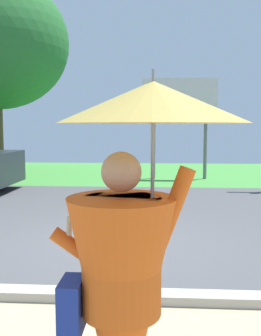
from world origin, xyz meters
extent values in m
cube|color=#4C4C4F|center=(0.00, 2.00, -0.05)|extent=(40.00, 8.00, 0.10)
cube|color=#46933D|center=(0.00, 10.00, -0.05)|extent=(40.00, 8.00, 0.10)
cube|color=#B2AD9E|center=(0.00, -2.00, 0.05)|extent=(40.00, 0.24, 0.10)
cone|color=#E55B19|center=(0.55, -3.92, 0.73)|extent=(0.60, 0.60, 1.45)
cylinder|color=#E55B19|center=(0.55, -3.92, 1.12)|extent=(0.44, 0.44, 0.65)
sphere|color=tan|center=(0.55, -3.92, 1.59)|extent=(0.22, 0.22, 0.22)
cylinder|color=#E55B19|center=(0.83, -3.92, 1.40)|extent=(0.24, 0.09, 0.45)
cylinder|color=#E55B19|center=(0.29, -3.90, 1.16)|extent=(0.29, 0.08, 0.24)
cylinder|color=gray|center=(0.72, -3.92, 1.62)|extent=(0.02, 0.02, 0.75)
cone|color=gold|center=(0.72, -3.92, 1.96)|extent=(1.02, 1.02, 0.22)
cylinder|color=gray|center=(0.72, -3.92, 2.08)|extent=(0.02, 0.02, 0.10)
cube|color=beige|center=(0.25, -3.87, 1.25)|extent=(0.02, 0.11, 0.16)
cube|color=navy|center=(0.28, -3.97, 0.85)|extent=(0.12, 0.24, 0.30)
cylinder|color=slate|center=(0.63, 8.07, 1.10)|extent=(0.12, 0.12, 2.20)
cylinder|color=slate|center=(2.43, 8.07, 1.10)|extent=(0.12, 0.12, 2.20)
cube|color=silver|center=(1.53, 8.07, 2.80)|extent=(2.60, 0.10, 1.40)
camera|label=1|loc=(0.74, -6.05, 1.83)|focal=42.78mm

